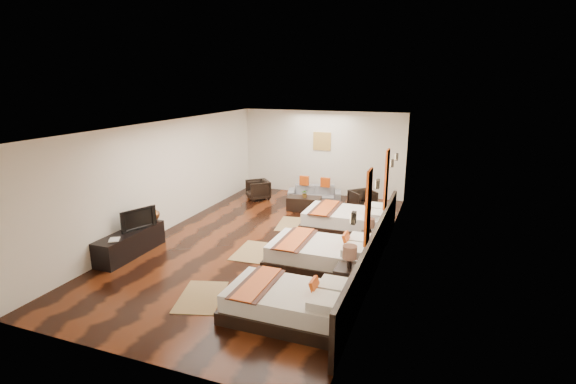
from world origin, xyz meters
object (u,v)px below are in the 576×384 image
at_px(armchair_right, 363,200).
at_px(coffee_table, 304,203).
at_px(book, 109,240).
at_px(tv, 137,218).
at_px(nightstand_b, 369,241).
at_px(bed_far, 348,221).
at_px(sofa, 315,193).
at_px(bed_near, 289,303).
at_px(table_plant, 305,193).
at_px(bed_mid, 323,255).
at_px(nightstand_a, 349,278).
at_px(armchair_left, 258,190).
at_px(tv_console, 130,243).
at_px(figurine, 152,213).

bearing_deg(armchair_right, coffee_table, 154.32).
distance_m(book, armchair_right, 7.08).
height_order(tv, armchair_right, tv).
xyz_separation_m(nightstand_b, book, (-4.95, -2.56, 0.28)).
relative_size(bed_far, sofa, 1.32).
distance_m(bed_near, table_plant, 5.92).
xyz_separation_m(bed_near, sofa, (-1.64, 6.77, -0.02)).
height_order(sofa, armchair_right, armchair_right).
height_order(bed_mid, nightstand_a, nightstand_a).
xyz_separation_m(nightstand_a, armchair_left, (-4.17, 5.22, -0.02)).
xyz_separation_m(tv, armchair_right, (4.15, 4.87, -0.48)).
distance_m(tv, book, 0.86).
bearing_deg(tv_console, tv, 77.33).
distance_m(bed_near, armchair_right, 6.28).
bearing_deg(coffee_table, book, -116.47).
bearing_deg(armchair_right, book, -170.96).
relative_size(bed_near, tv_console, 1.12).
height_order(nightstand_a, figurine, nightstand_a).
height_order(bed_near, figurine, figurine).
bearing_deg(armchair_left, armchair_right, 48.12).
distance_m(bed_mid, sofa, 5.02).
distance_m(nightstand_a, book, 4.98).
bearing_deg(armchair_left, bed_far, 19.15).
xyz_separation_m(nightstand_b, tv_console, (-4.95, -1.95, -0.01)).
relative_size(nightstand_a, armchair_right, 1.40).
relative_size(bed_mid, table_plant, 8.95).
distance_m(bed_near, armchair_left, 7.18).
bearing_deg(armchair_right, table_plant, 155.41).
bearing_deg(bed_far, nightstand_b, -58.77).
bearing_deg(armchair_left, tv_console, -49.83).
bearing_deg(sofa, bed_mid, -85.57).
bearing_deg(bed_near, nightstand_b, 76.57).
distance_m(tv, coffee_table, 5.02).
bearing_deg(tv, bed_far, -32.97).
bearing_deg(tv_console, armchair_left, 81.43).
height_order(nightstand_a, nightstand_b, nightstand_a).
bearing_deg(book, table_plant, 63.15).
relative_size(nightstand_a, book, 3.41).
relative_size(tv_console, table_plant, 7.37).
distance_m(book, figurine, 1.42).
xyz_separation_m(bed_near, armchair_left, (-3.42, 6.32, 0.05)).
distance_m(figurine, table_plant, 4.52).
bearing_deg(armchair_right, bed_mid, -134.58).
distance_m(nightstand_b, sofa, 4.34).
distance_m(nightstand_b, table_plant, 3.48).
relative_size(bed_far, table_plant, 9.04).
bearing_deg(bed_far, coffee_table, 140.64).
height_order(bed_near, table_plant, bed_near).
xyz_separation_m(bed_near, bed_far, (0.00, 4.37, 0.02)).
height_order(armchair_left, coffee_table, armchair_left).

